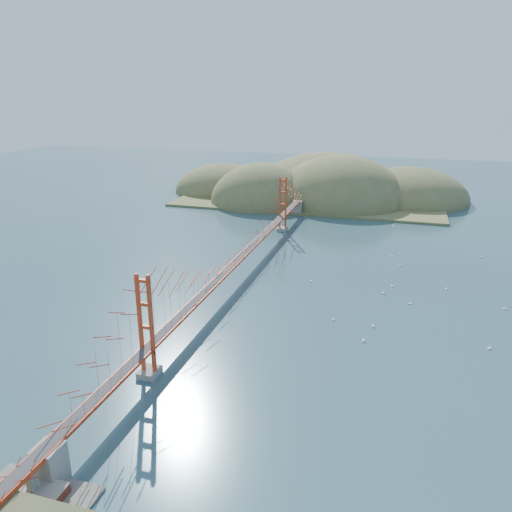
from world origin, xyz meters
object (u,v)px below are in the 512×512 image
(fort, at_px, (40,493))
(sailboat_2, at_px, (505,308))
(bridge, at_px, (238,237))
(sailboat_0, at_px, (363,340))
(sailboat_1, at_px, (392,285))

(fort, bearing_deg, sailboat_2, 50.39)
(bridge, distance_m, sailboat_0, 27.47)
(sailboat_1, bearing_deg, fort, -114.70)
(fort, height_order, sailboat_0, fort)
(bridge, bearing_deg, sailboat_1, 8.47)
(bridge, height_order, sailboat_2, bridge)
(fort, xyz_separation_m, sailboat_1, (23.72, 51.58, -0.52))
(sailboat_2, distance_m, sailboat_0, 23.61)
(sailboat_1, distance_m, sailboat_0, 19.50)
(fort, xyz_separation_m, sailboat_0, (21.05, 32.26, -0.51))
(sailboat_2, relative_size, sailboat_0, 1.00)
(sailboat_1, bearing_deg, sailboat_2, -15.23)
(fort, distance_m, sailboat_0, 38.52)
(bridge, relative_size, sailboat_0, 130.56)
(sailboat_1, bearing_deg, bridge, -171.53)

